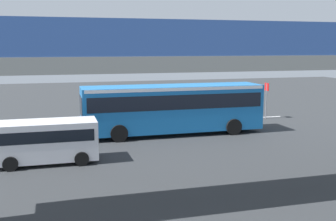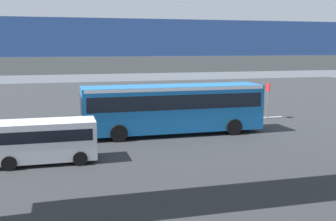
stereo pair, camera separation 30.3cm
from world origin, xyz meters
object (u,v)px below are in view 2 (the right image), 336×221
Objects in this scene: parked_van at (45,139)px; city_bus at (173,105)px; bicycle_black at (16,143)px; bicycle_red at (54,142)px; pedestrian at (156,113)px; traffic_sign at (268,95)px.

city_bus is at bearing -148.96° from parked_van.
parked_van is 2.71× the size of bicycle_black.
bicycle_black is 2.02m from bicycle_red.
parked_van is at bearing 47.34° from pedestrian.
parked_van is 10.87m from pedestrian.
traffic_sign reaches higher than bicycle_red.
pedestrian is (-7.37, -7.99, -0.30)m from parked_van.
city_bus is 2.40× the size of parked_van.
city_bus reaches higher than traffic_sign.
pedestrian is at bearing 0.99° from traffic_sign.
city_bus reaches higher than bicycle_black.
city_bus reaches higher than pedestrian.
bicycle_black is at bearing 16.11° from traffic_sign.
bicycle_black and bicycle_red have the same top height.
traffic_sign is at bearing -179.01° from pedestrian.
traffic_sign is (-8.97, -0.15, 1.00)m from pedestrian.
parked_van is (7.71, 4.64, -0.70)m from city_bus.
bicycle_red is 16.97m from traffic_sign.
traffic_sign reaches higher than pedestrian.
bicycle_black is 18.80m from traffic_sign.
traffic_sign is (-18.00, -5.20, 1.52)m from bicycle_black.
bicycle_red is (7.37, 1.95, -1.51)m from city_bus.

